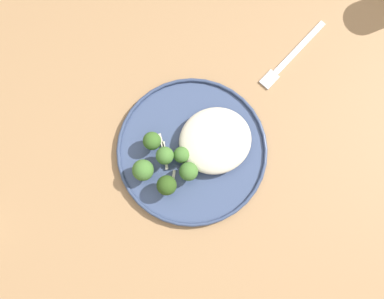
# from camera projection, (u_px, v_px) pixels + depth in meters

# --- Properties ---
(ground) EXTENTS (6.00, 6.00, 0.00)m
(ground) POSITION_uv_depth(u_px,v_px,m) (191.00, 205.00, 1.58)
(ground) COLOR #2D2B28
(wooden_dining_table) EXTENTS (1.40, 1.00, 0.74)m
(wooden_dining_table) POSITION_uv_depth(u_px,v_px,m) (191.00, 183.00, 0.93)
(wooden_dining_table) COLOR #9E754C
(wooden_dining_table) RESTS_ON ground
(dinner_plate) EXTENTS (0.29, 0.29, 0.02)m
(dinner_plate) POSITION_uv_depth(u_px,v_px,m) (192.00, 151.00, 0.85)
(dinner_plate) COLOR #38476B
(dinner_plate) RESTS_ON wooden_dining_table
(noodle_bed) EXTENTS (0.14, 0.13, 0.04)m
(noodle_bed) POSITION_uv_depth(u_px,v_px,m) (215.00, 140.00, 0.83)
(noodle_bed) COLOR beige
(noodle_bed) RESTS_ON dinner_plate
(seared_scallop_on_noodles) EXTENTS (0.03, 0.03, 0.01)m
(seared_scallop_on_noodles) POSITION_uv_depth(u_px,v_px,m) (224.00, 129.00, 0.85)
(seared_scallop_on_noodles) COLOR #E5C689
(seared_scallop_on_noodles) RESTS_ON dinner_plate
(seared_scallop_right_edge) EXTENTS (0.02, 0.02, 0.02)m
(seared_scallop_right_edge) POSITION_uv_depth(u_px,v_px,m) (219.00, 165.00, 0.83)
(seared_scallop_right_edge) COLOR #DBB77A
(seared_scallop_right_edge) RESTS_ON dinner_plate
(seared_scallop_front_small) EXTENTS (0.03, 0.03, 0.01)m
(seared_scallop_front_small) POSITION_uv_depth(u_px,v_px,m) (199.00, 147.00, 0.84)
(seared_scallop_front_small) COLOR #E5C689
(seared_scallop_front_small) RESTS_ON dinner_plate
(seared_scallop_tilted_round) EXTENTS (0.04, 0.04, 0.01)m
(seared_scallop_tilted_round) POSITION_uv_depth(u_px,v_px,m) (209.00, 138.00, 0.84)
(seared_scallop_tilted_round) COLOR #E5C689
(seared_scallop_tilted_round) RESTS_ON dinner_plate
(seared_scallop_half_hidden) EXTENTS (0.02, 0.02, 0.02)m
(seared_scallop_half_hidden) POSITION_uv_depth(u_px,v_px,m) (231.00, 162.00, 0.83)
(seared_scallop_half_hidden) COLOR #DBB77A
(seared_scallop_half_hidden) RESTS_ON dinner_plate
(broccoli_floret_small_sprig) EXTENTS (0.03, 0.03, 0.05)m
(broccoli_floret_small_sprig) POSITION_uv_depth(u_px,v_px,m) (152.00, 141.00, 0.82)
(broccoli_floret_small_sprig) COLOR #7A994C
(broccoli_floret_small_sprig) RESTS_ON dinner_plate
(broccoli_floret_right_tilted) EXTENTS (0.04, 0.04, 0.05)m
(broccoli_floret_right_tilted) POSITION_uv_depth(u_px,v_px,m) (143.00, 170.00, 0.81)
(broccoli_floret_right_tilted) COLOR #7A994C
(broccoli_floret_right_tilted) RESTS_ON dinner_plate
(broccoli_floret_front_edge) EXTENTS (0.04, 0.04, 0.05)m
(broccoli_floret_front_edge) POSITION_uv_depth(u_px,v_px,m) (187.00, 172.00, 0.81)
(broccoli_floret_front_edge) COLOR #7A994C
(broccoli_floret_front_edge) RESTS_ON dinner_plate
(broccoli_floret_left_leaning) EXTENTS (0.03, 0.03, 0.04)m
(broccoli_floret_left_leaning) POSITION_uv_depth(u_px,v_px,m) (182.00, 155.00, 0.82)
(broccoli_floret_left_leaning) COLOR #7A994C
(broccoli_floret_left_leaning) RESTS_ON dinner_plate
(broccoli_floret_split_head) EXTENTS (0.04, 0.04, 0.05)m
(broccoli_floret_split_head) POSITION_uv_depth(u_px,v_px,m) (168.00, 188.00, 0.80)
(broccoli_floret_split_head) COLOR #89A356
(broccoli_floret_split_head) RESTS_ON dinner_plate
(broccoli_floret_rear_charred) EXTENTS (0.03, 0.03, 0.05)m
(broccoli_floret_rear_charred) POSITION_uv_depth(u_px,v_px,m) (165.00, 156.00, 0.81)
(broccoli_floret_rear_charred) COLOR #7A994C
(broccoli_floret_rear_charred) RESTS_ON dinner_plate
(onion_sliver_short_strip) EXTENTS (0.03, 0.04, 0.00)m
(onion_sliver_short_strip) POSITION_uv_depth(u_px,v_px,m) (173.00, 181.00, 0.83)
(onion_sliver_short_strip) COLOR silver
(onion_sliver_short_strip) RESTS_ON dinner_plate
(onion_sliver_long_sliver) EXTENTS (0.01, 0.04, 0.00)m
(onion_sliver_long_sliver) POSITION_uv_depth(u_px,v_px,m) (162.00, 143.00, 0.85)
(onion_sliver_long_sliver) COLOR silver
(onion_sliver_long_sliver) RESTS_ON dinner_plate
(onion_sliver_pale_crescent) EXTENTS (0.02, 0.05, 0.00)m
(onion_sliver_pale_crescent) POSITION_uv_depth(u_px,v_px,m) (165.00, 155.00, 0.84)
(onion_sliver_pale_crescent) COLOR silver
(onion_sliver_pale_crescent) RESTS_ON dinner_plate
(dinner_fork) EXTENTS (0.18, 0.09, 0.00)m
(dinner_fork) POSITION_uv_depth(u_px,v_px,m) (291.00, 56.00, 0.89)
(dinner_fork) COLOR silver
(dinner_fork) RESTS_ON wooden_dining_table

